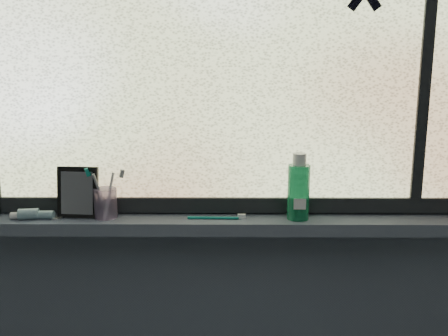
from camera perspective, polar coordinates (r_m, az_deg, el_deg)
wall_back at (r=1.62m, az=0.77°, el=2.89°), size 3.00×0.01×2.50m
windowsill at (r=1.61m, az=0.76°, el=-6.38°), size 1.62×0.14×0.04m
window_pane at (r=1.58m, az=0.80°, el=12.85°), size 1.50×0.01×1.00m
frame_bottom at (r=1.64m, az=0.75°, el=-4.19°), size 1.60×0.03×0.05m
frame_mullion at (r=1.69m, az=22.10°, el=11.94°), size 0.03×0.03×1.00m
vanity_mirror at (r=1.65m, az=-16.35°, el=-2.67°), size 0.13×0.07×0.16m
toothpaste_tube at (r=1.69m, az=-20.79°, el=-4.93°), size 0.20×0.06×0.03m
toothbrush_cup at (r=1.63m, az=-13.39°, el=-3.92°), size 0.09×0.09×0.10m
toothbrush_lying at (r=1.58m, az=-1.25°, el=-5.63°), size 0.20×0.02×0.01m
mouthwash_bottle at (r=1.58m, az=8.53°, el=-2.10°), size 0.08×0.08×0.17m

